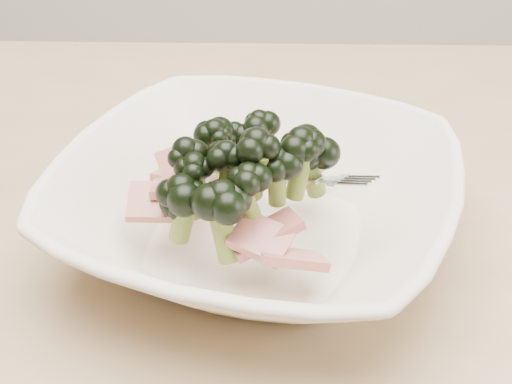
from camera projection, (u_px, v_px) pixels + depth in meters
dining_table at (205, 304)px, 0.67m from camera, size 1.20×0.80×0.75m
broccoli_dish at (255, 201)px, 0.56m from camera, size 0.39×0.39×0.12m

